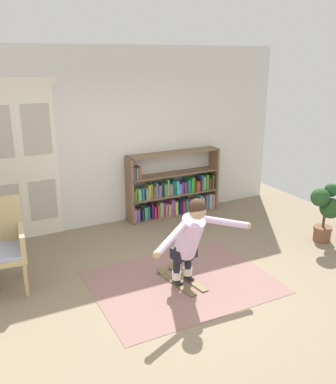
% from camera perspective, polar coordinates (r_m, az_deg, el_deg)
% --- Properties ---
extents(ground_plane, '(7.20, 7.20, 0.00)m').
position_cam_1_polar(ground_plane, '(5.30, 4.23, -13.00)').
color(ground_plane, '#7B6B54').
extents(back_wall, '(6.00, 0.10, 2.90)m').
position_cam_1_polar(back_wall, '(7.01, -6.62, 7.41)').
color(back_wall, silver).
rests_on(back_wall, ground).
extents(double_door, '(1.22, 0.05, 2.45)m').
position_cam_1_polar(double_door, '(6.62, -19.45, 3.92)').
color(double_door, silver).
rests_on(double_door, ground).
extents(rug, '(2.22, 1.70, 0.01)m').
position_cam_1_polar(rug, '(5.43, 1.94, -12.13)').
color(rug, '#835F58').
rests_on(rug, ground).
extents(bookshelf, '(1.71, 0.30, 1.15)m').
position_cam_1_polar(bookshelf, '(7.43, 0.67, 0.01)').
color(bookshelf, brown).
rests_on(bookshelf, ground).
extents(potted_plant, '(0.48, 0.35, 0.91)m').
position_cam_1_polar(potted_plant, '(6.76, 20.70, -2.22)').
color(potted_plant, brown).
rests_on(potted_plant, ground).
extents(skis_pair, '(0.38, 0.77, 0.07)m').
position_cam_1_polar(skis_pair, '(5.44, 1.76, -11.82)').
color(skis_pair, brown).
rests_on(skis_pair, rug).
extents(person_skier, '(1.43, 0.69, 1.12)m').
position_cam_1_polar(person_skier, '(5.01, 3.05, -5.97)').
color(person_skier, white).
rests_on(person_skier, skis_pair).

